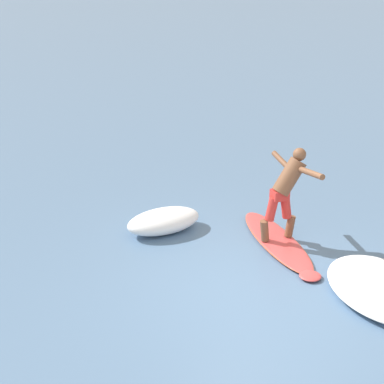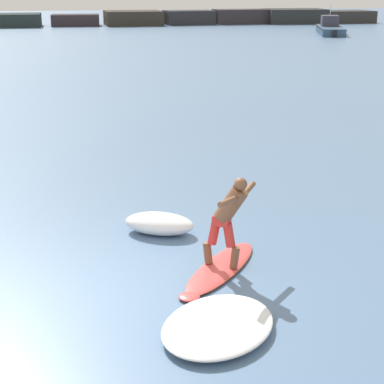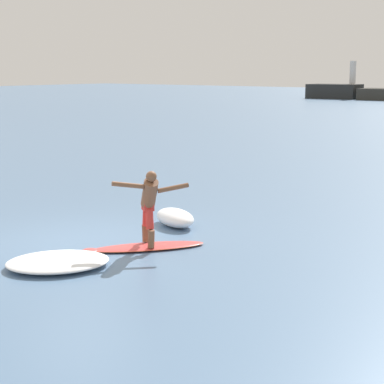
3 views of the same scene
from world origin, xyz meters
The scene contains 5 objects.
ground_plane centered at (0.00, 0.00, 0.00)m, with size 200.00×200.00×0.00m, color slate.
surfboard centered at (1.40, 0.44, 0.04)m, with size 1.86×2.21×0.21m.
surfer centered at (1.52, 0.41, 0.97)m, with size 0.98×1.29×1.52m.
wave_foam_at_tail centered at (0.93, -1.41, 0.10)m, with size 2.24×2.30×0.19m.
wave_foam_at_nose centered at (0.67, 2.24, 0.19)m, with size 1.49×1.22×0.38m.
Camera 1 is at (-5.71, -2.92, 4.18)m, focal length 50.00 mm.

